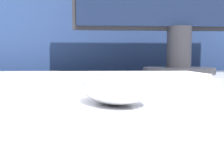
{
  "coord_description": "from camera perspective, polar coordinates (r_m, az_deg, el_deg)",
  "views": [
    {
      "loc": [
        0.04,
        -0.46,
        0.81
      ],
      "look_at": [
        0.07,
        -0.14,
        0.78
      ],
      "focal_mm": 42.0,
      "sensor_mm": 36.0,
      "label": 1
    }
  ],
  "objects": [
    {
      "name": "computer_mouse_near",
      "position": [
        0.29,
        0.45,
        -0.95
      ],
      "size": [
        0.1,
        0.12,
        0.03
      ],
      "rotation": [
        0.0,
        0.0,
        0.35
      ],
      "color": "white",
      "rests_on": "desk"
    },
    {
      "name": "keyboard",
      "position": [
        0.46,
        -5.55,
        0.89
      ],
      "size": [
        0.44,
        0.13,
        0.02
      ],
      "rotation": [
        0.0,
        0.0,
        0.02
      ],
      "color": "silver",
      "rests_on": "desk"
    },
    {
      "name": "partition_panel",
      "position": [
        1.16,
        -6.29,
        -2.81
      ],
      "size": [
        5.0,
        0.03,
        1.27
      ],
      "color": "navy",
      "rests_on": "ground_plane"
    }
  ]
}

